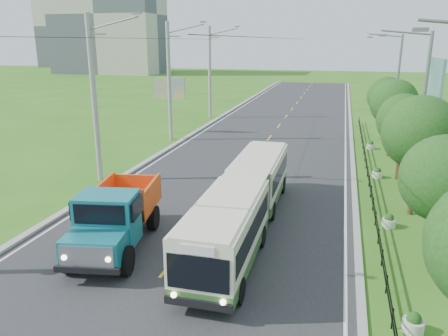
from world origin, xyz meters
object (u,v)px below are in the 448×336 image
at_px(tree_fourth, 404,123).
at_px(planter_near, 389,221).
at_px(planter_front, 413,324).
at_px(planter_mid, 377,173).
at_px(pole_mid, 170,82).
at_px(pole_far, 210,72).
at_px(billboard_right, 433,86).
at_px(tree_third, 420,136).
at_px(tree_fifth, 394,105).
at_px(billboard_left, 170,92).
at_px(bus, 245,199).
at_px(dump_truck, 115,213).
at_px(streetlight_mid, 421,102).
at_px(pole_near, 95,99).
at_px(tree_second, 445,183).
at_px(streetlight_far, 396,82).
at_px(planter_far, 371,146).
at_px(tree_back, 387,98).

xyz_separation_m(tree_fourth, planter_near, (-1.26, -8.14, -3.30)).
xyz_separation_m(planter_front, planter_mid, (0.00, 16.00, 0.00)).
relative_size(pole_mid, pole_far, 1.00).
height_order(planter_near, billboard_right, billboard_right).
height_order(tree_third, tree_fifth, tree_third).
xyz_separation_m(planter_near, billboard_left, (-18.10, 18.00, 3.58)).
bearing_deg(bus, tree_third, 29.38).
bearing_deg(pole_mid, dump_truck, -74.68).
bearing_deg(streetlight_mid, pole_near, -165.19).
relative_size(tree_second, tree_fourth, 0.98).
xyz_separation_m(pole_mid, tree_second, (18.12, -18.86, -1.57)).
distance_m(tree_third, planter_front, 10.87).
xyz_separation_m(tree_third, bus, (-7.71, -4.43, -2.39)).
distance_m(tree_fourth, dump_truck, 18.44).
distance_m(planter_mid, dump_truck, 17.42).
relative_size(pole_mid, streetlight_mid, 1.10).
bearing_deg(pole_mid, tree_fifth, -2.71).
bearing_deg(dump_truck, tree_second, -3.95).
distance_m(pole_near, planter_front, 20.70).
relative_size(streetlight_far, planter_front, 13.54).
bearing_deg(tree_second, tree_fifth, 90.00).
bearing_deg(tree_fifth, pole_far, 144.64).
distance_m(planter_far, bus, 19.44).
distance_m(tree_fifth, billboard_right, 2.87).
relative_size(pole_near, streetlight_mid, 1.10).
distance_m(pole_near, streetlight_far, 26.80).
relative_size(planter_far, bus, 0.05).
relative_size(tree_fifth, streetlight_far, 0.64).
xyz_separation_m(pole_mid, bus, (10.41, -17.29, -3.50)).
height_order(pole_far, tree_second, pole_far).
bearing_deg(tree_fourth, bus, -126.49).
bearing_deg(planter_far, dump_truck, -118.18).
relative_size(streetlight_far, planter_near, 13.54).
bearing_deg(billboard_left, planter_far, -6.31).
bearing_deg(planter_far, tree_back, 73.12).
relative_size(pole_far, planter_mid, 14.93).
distance_m(pole_mid, planter_mid, 18.88).
bearing_deg(planter_mid, pole_far, 131.59).
height_order(streetlight_mid, billboard_left, streetlight_mid).
height_order(streetlight_mid, planter_front, streetlight_mid).
height_order(tree_back, planter_mid, tree_back).
distance_m(pole_near, tree_fifth, 21.31).
height_order(tree_second, streetlight_mid, streetlight_mid).
distance_m(tree_fifth, dump_truck, 23.17).
distance_m(tree_fifth, planter_far, 4.21).
distance_m(tree_third, tree_fifth, 12.00).
bearing_deg(tree_back, planter_front, -92.56).
bearing_deg(tree_fifth, billboard_left, 168.72).
xyz_separation_m(pole_mid, dump_truck, (5.52, -20.17, -3.57)).
bearing_deg(planter_near, tree_second, -71.97).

